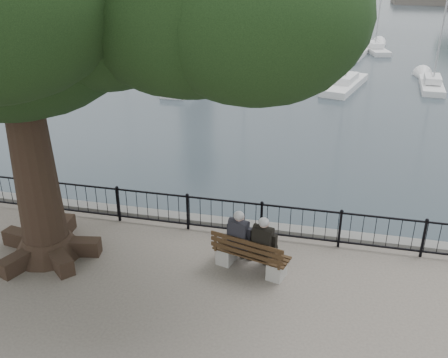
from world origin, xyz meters
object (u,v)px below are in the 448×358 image
(bench, at_px, (250,258))
(person_left, at_px, (241,240))
(lion_monument, at_px, (339,6))
(person_right, at_px, (265,246))

(bench, xyz_separation_m, person_left, (-0.25, 0.18, 0.37))
(lion_monument, bearing_deg, person_right, -90.79)
(person_right, height_order, lion_monument, lion_monument)
(person_left, bearing_deg, lion_monument, 88.51)
(bench, xyz_separation_m, person_right, (0.34, 0.01, 0.37))
(bench, height_order, lion_monument, lion_monument)
(person_left, distance_m, person_right, 0.62)
(person_left, distance_m, lion_monument, 48.79)
(lion_monument, bearing_deg, person_left, -91.49)
(person_left, height_order, person_right, same)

